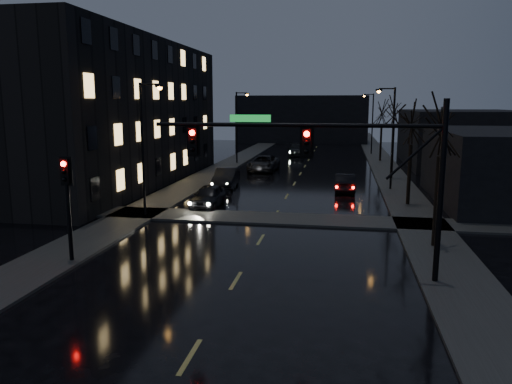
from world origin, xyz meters
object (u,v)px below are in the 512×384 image
at_px(oncoming_car_d, 296,150).
at_px(lead_car, 345,183).
at_px(oncoming_car_b, 226,178).
at_px(oncoming_car_c, 263,163).
at_px(oncoming_car_a, 208,196).

height_order(oncoming_car_d, lead_car, oncoming_car_d).
distance_m(oncoming_car_b, oncoming_car_c, 10.27).
height_order(oncoming_car_c, lead_car, oncoming_car_c).
bearing_deg(oncoming_car_a, lead_car, 39.79).
xyz_separation_m(oncoming_car_b, oncoming_car_c, (1.49, 10.16, 0.01)).
relative_size(oncoming_car_d, lead_car, 1.21).
bearing_deg(lead_car, oncoming_car_c, -53.49).
bearing_deg(oncoming_car_b, oncoming_car_c, 78.17).
bearing_deg(oncoming_car_b, lead_car, -5.52).
height_order(oncoming_car_b, oncoming_car_d, oncoming_car_b).
bearing_deg(oncoming_car_c, oncoming_car_d, 84.79).
relative_size(oncoming_car_a, oncoming_car_c, 0.75).
height_order(oncoming_car_b, oncoming_car_c, oncoming_car_c).
distance_m(oncoming_car_d, lead_car, 26.72).
height_order(oncoming_car_a, oncoming_car_d, oncoming_car_d).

